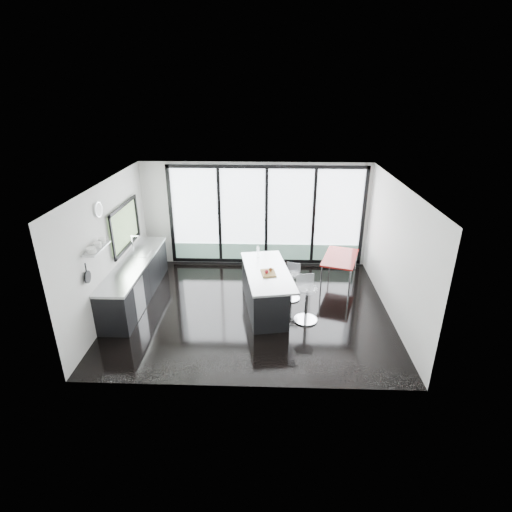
{
  "coord_description": "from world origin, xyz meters",
  "views": [
    {
      "loc": [
        0.38,
        -7.7,
        4.59
      ],
      "look_at": [
        0.1,
        0.3,
        1.15
      ],
      "focal_mm": 28.0,
      "sensor_mm": 36.0,
      "label": 1
    }
  ],
  "objects_px": {
    "bar_stool_near": "(306,304)",
    "bar_stool_far": "(291,286)",
    "island": "(264,289)",
    "red_table": "(339,270)"
  },
  "relations": [
    {
      "from": "bar_stool_near",
      "to": "bar_stool_far",
      "type": "bearing_deg",
      "value": 94.1
    },
    {
      "from": "island",
      "to": "bar_stool_near",
      "type": "relative_size",
      "value": 2.96
    },
    {
      "from": "bar_stool_near",
      "to": "red_table",
      "type": "bearing_deg",
      "value": 49.74
    },
    {
      "from": "bar_stool_near",
      "to": "island",
      "type": "bearing_deg",
      "value": 136.83
    },
    {
      "from": "bar_stool_far",
      "to": "island",
      "type": "bearing_deg",
      "value": -130.16
    },
    {
      "from": "bar_stool_far",
      "to": "bar_stool_near",
      "type": "bearing_deg",
      "value": -55.4
    },
    {
      "from": "bar_stool_near",
      "to": "bar_stool_far",
      "type": "xyz_separation_m",
      "value": [
        -0.27,
        0.92,
        -0.06
      ]
    },
    {
      "from": "red_table",
      "to": "bar_stool_far",
      "type": "bearing_deg",
      "value": -144.8
    },
    {
      "from": "bar_stool_near",
      "to": "bar_stool_far",
      "type": "relative_size",
      "value": 1.18
    },
    {
      "from": "island",
      "to": "red_table",
      "type": "relative_size",
      "value": 1.74
    }
  ]
}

